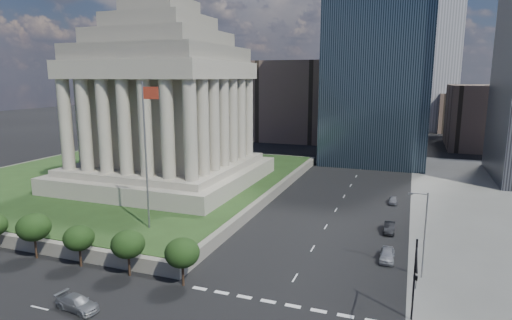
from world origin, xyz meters
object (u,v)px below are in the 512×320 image
at_px(parked_sedan_near, 387,255).
at_px(parked_sedan_mid, 389,228).
at_px(war_memorial, 163,83).
at_px(parked_sedan_far, 393,200).
at_px(suv_grey, 77,303).
at_px(street_lamp_north, 423,230).
at_px(traffic_signal_ne, 415,276).
at_px(flagpole, 146,148).

xyz_separation_m(parked_sedan_near, parked_sedan_mid, (-0.29, 10.34, -0.04)).
distance_m(war_memorial, parked_sedan_far, 48.17).
height_order(parked_sedan_mid, parked_sedan_far, parked_sedan_mid).
relative_size(suv_grey, parked_sedan_far, 1.28).
relative_size(suv_grey, parked_sedan_mid, 1.12).
bearing_deg(street_lamp_north, parked_sedan_mid, 106.51).
height_order(war_memorial, suv_grey, war_memorial).
bearing_deg(traffic_signal_ne, flagpole, 163.29).
xyz_separation_m(flagpole, traffic_signal_ne, (34.33, -10.30, -7.86)).
bearing_deg(flagpole, parked_sedan_near, 8.22).
distance_m(flagpole, street_lamp_north, 35.95).
height_order(flagpole, parked_sedan_near, flagpole).
bearing_deg(flagpole, war_memorial, 116.89).
relative_size(war_memorial, parked_sedan_far, 10.37).
bearing_deg(traffic_signal_ne, suv_grey, -166.07).
xyz_separation_m(traffic_signal_ne, parked_sedan_far, (-3.50, 40.67, -4.61)).
bearing_deg(parked_sedan_mid, war_memorial, 166.54).
xyz_separation_m(parked_sedan_mid, parked_sedan_far, (-0.22, 15.50, -0.07)).
relative_size(traffic_signal_ne, suv_grey, 1.66).
height_order(war_memorial, flagpole, war_memorial).
xyz_separation_m(parked_sedan_near, parked_sedan_far, (-0.51, 25.84, -0.11)).
bearing_deg(flagpole, suv_grey, -78.70).
bearing_deg(flagpole, street_lamp_north, 1.63).
bearing_deg(parked_sedan_mid, street_lamp_north, -75.01).
relative_size(flagpole, parked_sedan_near, 4.53).
distance_m(traffic_signal_ne, parked_sedan_far, 41.08).
distance_m(flagpole, parked_sedan_mid, 36.59).
xyz_separation_m(war_memorial, traffic_signal_ne, (46.50, -34.30, -16.15)).
bearing_deg(parked_sedan_mid, flagpole, -155.94).
bearing_deg(suv_grey, street_lamp_north, -50.77).
distance_m(street_lamp_north, parked_sedan_mid, 15.29).
relative_size(war_memorial, suv_grey, 8.08).
bearing_deg(traffic_signal_ne, war_memorial, 143.58).
distance_m(traffic_signal_ne, street_lamp_north, 11.34).
relative_size(flagpole, suv_grey, 4.15).
xyz_separation_m(war_memorial, street_lamp_north, (47.33, -23.00, -15.74)).
height_order(suv_grey, parked_sedan_far, suv_grey).
distance_m(traffic_signal_ne, parked_sedan_mid, 25.79).
xyz_separation_m(traffic_signal_ne, parked_sedan_mid, (-3.28, 25.17, -4.54)).
distance_m(parked_sedan_near, parked_sedan_far, 25.85).
bearing_deg(parked_sedan_near, traffic_signal_ne, -79.38).
bearing_deg(parked_sedan_mid, suv_grey, -131.46).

